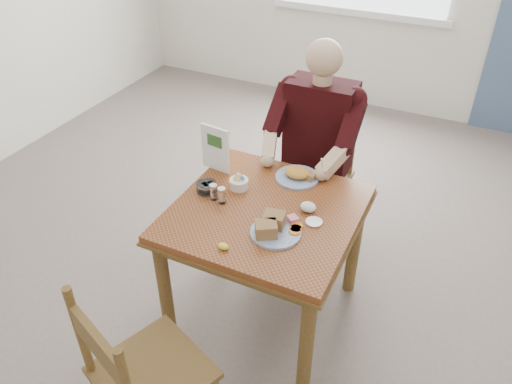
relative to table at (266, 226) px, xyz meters
The scene contains 14 objects.
floor 0.64m from the table, ahead, with size 6.00×6.00×0.00m, color #655A52.
lemon_wedge 0.38m from the table, 98.08° to the right, with size 0.05×0.04×0.03m, color yellow.
napkin 0.25m from the table, 21.60° to the left, with size 0.08×0.07×0.05m, color white.
metal_dish 0.28m from the table, ahead, with size 0.08×0.08×0.01m, color silver.
table is the anchor object (origin of this frame).
chair_far 0.81m from the table, 90.00° to the left, with size 0.42×0.42×0.95m.
chair_near 0.94m from the table, 97.93° to the right, with size 0.55×0.55×0.95m.
diner 0.73m from the table, 90.00° to the left, with size 0.53×0.56×1.39m.
near_plate 0.23m from the table, 53.67° to the right, with size 0.32×0.32×0.08m.
far_plate 0.36m from the table, 82.54° to the left, with size 0.28×0.28×0.06m.
caddy 0.27m from the table, 152.14° to the left, with size 0.13×0.13×0.08m.
shakers 0.30m from the table, behind, with size 0.10×0.05×0.09m.
creamer 0.37m from the table, behind, with size 0.14×0.14×0.05m.
menu 0.52m from the table, 151.78° to the left, with size 0.18×0.04×0.27m.
Camera 1 is at (0.81, -1.81, 2.27)m, focal length 35.00 mm.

